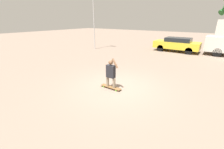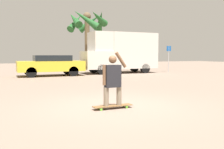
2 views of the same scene
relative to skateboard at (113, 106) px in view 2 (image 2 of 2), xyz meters
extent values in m
plane|color=gray|center=(0.17, 0.27, -0.07)|extent=(80.00, 80.00, 0.00)
cube|color=brown|center=(0.00, 0.00, 0.01)|extent=(1.12, 0.25, 0.02)
cylinder|color=#66C633|center=(-0.38, -0.11, -0.04)|extent=(0.07, 0.03, 0.07)
cylinder|color=#66C633|center=(-0.38, 0.11, -0.04)|extent=(0.07, 0.03, 0.07)
cylinder|color=#66C633|center=(0.38, -0.11, -0.04)|extent=(0.07, 0.03, 0.07)
cylinder|color=#66C633|center=(0.38, 0.11, -0.04)|extent=(0.07, 0.03, 0.07)
cylinder|color=gray|center=(-0.19, 0.00, 0.27)|extent=(0.14, 0.14, 0.51)
cylinder|color=gray|center=(0.19, 0.00, 0.27)|extent=(0.14, 0.14, 0.51)
cube|color=#232328|center=(0.00, 0.00, 0.83)|extent=(0.43, 0.22, 0.61)
sphere|color=brown|center=(0.00, 0.00, 1.28)|extent=(0.22, 0.22, 0.22)
cylinder|color=brown|center=(-0.24, 0.00, 0.86)|extent=(0.09, 0.09, 0.54)
cylinder|color=brown|center=(0.24, 0.00, 1.27)|extent=(0.35, 0.09, 0.45)
cylinder|color=black|center=(4.02, 11.21, 0.31)|extent=(0.77, 0.28, 0.77)
cylinder|color=black|center=(4.02, 13.01, 0.31)|extent=(0.77, 0.28, 0.77)
cylinder|color=black|center=(7.79, 11.21, 0.31)|extent=(0.77, 0.28, 0.77)
cylinder|color=black|center=(7.79, 13.01, 0.31)|extent=(0.77, 0.28, 0.77)
cube|color=silver|center=(3.93, 12.11, 1.00)|extent=(2.13, 2.08, 1.37)
cube|color=black|center=(3.51, 12.11, 1.27)|extent=(0.04, 1.77, 0.68)
cube|color=silver|center=(6.97, 12.11, 1.74)|extent=(3.95, 2.08, 2.86)
cube|color=silver|center=(4.25, 12.11, 2.42)|extent=(1.49, 1.91, 1.49)
cylinder|color=black|center=(-1.07, 10.69, 0.27)|extent=(0.69, 0.22, 0.69)
cylinder|color=black|center=(-1.07, 12.39, 0.27)|extent=(0.69, 0.22, 0.69)
cylinder|color=black|center=(1.72, 10.69, 0.27)|extent=(0.69, 0.22, 0.69)
cylinder|color=black|center=(1.72, 12.39, 0.27)|extent=(0.69, 0.22, 0.69)
cube|color=gold|center=(0.32, 11.54, 0.62)|extent=(4.50, 1.93, 0.70)
cube|color=black|center=(0.43, 11.54, 1.17)|extent=(2.48, 1.70, 0.40)
cylinder|color=brown|center=(5.10, 18.00, 2.59)|extent=(0.49, 0.49, 5.33)
sphere|color=brown|center=(5.10, 18.00, 5.26)|extent=(0.78, 0.78, 0.78)
cone|color=#235B28|center=(6.39, 17.73, 4.78)|extent=(1.24, 2.66, 2.17)
cone|color=#235B28|center=(5.77, 19.14, 4.79)|extent=(2.59, 1.94, 2.16)
cone|color=#235B28|center=(4.20, 18.97, 4.75)|extent=(2.34, 2.25, 2.26)
cone|color=#235B28|center=(3.78, 17.86, 4.86)|extent=(1.00, 2.72, 1.96)
cone|color=#235B28|center=(4.57, 16.78, 4.80)|extent=(2.68, 1.71, 2.12)
cone|color=#235B28|center=(5.97, 17.01, 5.01)|extent=(2.55, 2.38, 1.52)
cylinder|color=#B7B7BC|center=(10.33, 11.56, 1.04)|extent=(0.06, 0.06, 2.24)
cube|color=#19519E|center=(10.33, 11.54, 1.94)|extent=(0.44, 0.02, 0.44)
camera|label=1|loc=(3.95, -5.50, 3.16)|focal=24.00mm
camera|label=2|loc=(-2.72, -6.19, 1.40)|focal=40.00mm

